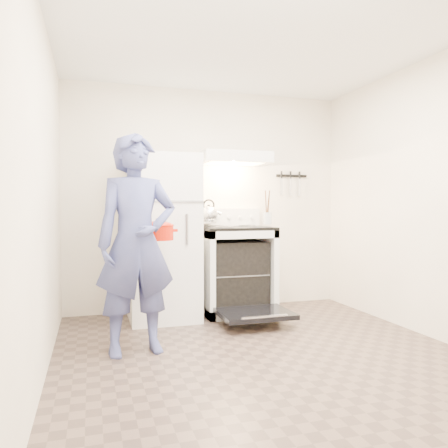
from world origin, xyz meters
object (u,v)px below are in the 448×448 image
at_px(refrigerator, 163,237).
at_px(tea_kettle, 209,213).
at_px(stove_body, 236,271).
at_px(person, 137,244).
at_px(dutch_oven, 158,233).

relative_size(refrigerator, tea_kettle, 5.61).
relative_size(stove_body, person, 0.53).
relative_size(person, dutch_oven, 4.99).
xyz_separation_m(refrigerator, stove_body, (0.81, 0.02, -0.39)).
bearing_deg(person, stove_body, 33.34).
relative_size(stove_body, tea_kettle, 3.04).
bearing_deg(person, tea_kettle, 44.40).
bearing_deg(stove_body, refrigerator, -178.23).
relative_size(refrigerator, dutch_oven, 4.87).
relative_size(stove_body, dutch_oven, 2.63).
height_order(stove_body, dutch_oven, dutch_oven).
xyz_separation_m(stove_body, tea_kettle, (-0.27, 0.15, 0.64)).
height_order(tea_kettle, person, person).
distance_m(refrigerator, person, 1.09).
bearing_deg(stove_body, person, -138.31).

